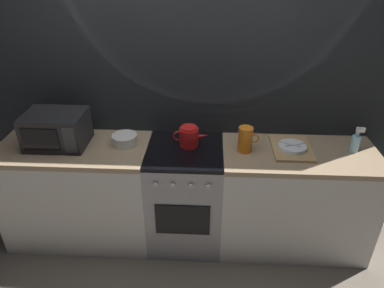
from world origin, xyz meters
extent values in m
plane|color=#6B6054|center=(0.00, 0.00, 0.00)|extent=(8.00, 8.00, 0.00)
cube|color=gray|center=(0.00, 0.33, 1.20)|extent=(3.60, 0.05, 2.40)
cube|color=#A8B2BC|center=(0.00, 0.30, 1.20)|extent=(3.58, 0.01, 2.39)
cube|color=silver|center=(-0.90, 0.00, 0.43)|extent=(1.20, 0.60, 0.86)
cube|color=#9E8466|center=(-0.90, 0.00, 0.88)|extent=(1.20, 0.60, 0.04)
cube|color=#9E9EA3|center=(0.00, 0.00, 0.43)|extent=(0.60, 0.60, 0.87)
cube|color=black|center=(0.00, 0.00, 0.89)|extent=(0.59, 0.59, 0.03)
cube|color=black|center=(0.00, -0.30, 0.45)|extent=(0.42, 0.01, 0.28)
cylinder|color=#B7B7BC|center=(-0.19, -0.32, 0.78)|extent=(0.04, 0.02, 0.04)
cylinder|color=#B7B7BC|center=(-0.06, -0.32, 0.78)|extent=(0.04, 0.02, 0.04)
cylinder|color=#B7B7BC|center=(0.06, -0.32, 0.78)|extent=(0.04, 0.02, 0.04)
cylinder|color=#B7B7BC|center=(0.19, -0.32, 0.78)|extent=(0.04, 0.02, 0.04)
cube|color=silver|center=(0.90, 0.00, 0.43)|extent=(1.20, 0.60, 0.86)
cube|color=#9E8466|center=(0.90, 0.00, 0.88)|extent=(1.20, 0.60, 0.04)
cube|color=black|center=(-1.01, 0.03, 1.04)|extent=(0.46, 0.34, 0.27)
cube|color=black|center=(-1.06, -0.15, 1.04)|extent=(0.28, 0.01, 0.17)
cube|color=#333338|center=(-0.84, -0.14, 1.04)|extent=(0.09, 0.01, 0.21)
cylinder|color=red|center=(0.03, 0.06, 0.98)|extent=(0.15, 0.15, 0.15)
cylinder|color=red|center=(0.03, 0.06, 1.06)|extent=(0.13, 0.13, 0.02)
cone|color=red|center=(0.14, 0.06, 0.99)|extent=(0.10, 0.04, 0.05)
torus|color=red|center=(-0.06, 0.06, 0.98)|extent=(0.08, 0.01, 0.08)
cylinder|color=silver|center=(-0.48, 0.06, 0.94)|extent=(0.20, 0.20, 0.08)
cylinder|color=orange|center=(0.46, 0.01, 1.00)|extent=(0.11, 0.11, 0.20)
torus|color=orange|center=(0.53, 0.01, 1.01)|extent=(0.08, 0.01, 0.08)
cube|color=tan|center=(0.83, 0.05, 0.91)|extent=(0.30, 0.40, 0.02)
cylinder|color=silver|center=(0.83, 0.03, 0.93)|extent=(0.22, 0.22, 0.01)
cylinder|color=silver|center=(0.83, 0.03, 0.94)|extent=(0.21, 0.21, 0.01)
cylinder|color=silver|center=(0.85, 0.03, 0.95)|extent=(0.16, 0.07, 0.01)
cube|color=silver|center=(0.81, 0.04, 0.95)|extent=(0.16, 0.09, 0.00)
cylinder|color=#8CCCE5|center=(1.30, 0.04, 0.97)|extent=(0.06, 0.06, 0.13)
cylinder|color=#8CCCE5|center=(1.30, 0.04, 1.05)|extent=(0.03, 0.03, 0.04)
cube|color=white|center=(1.32, 0.04, 1.08)|extent=(0.06, 0.02, 0.04)
camera|label=1|loc=(0.18, -2.35, 2.28)|focal=32.87mm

